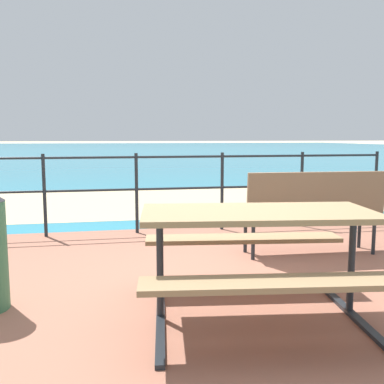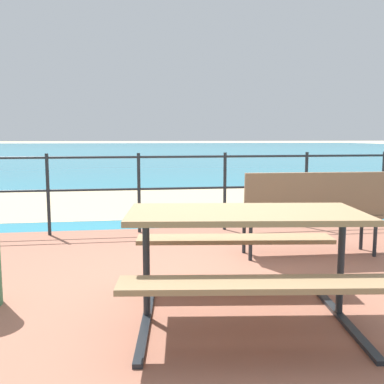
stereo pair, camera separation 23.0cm
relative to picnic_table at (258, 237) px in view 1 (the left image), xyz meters
The scene contains 7 objects.
ground_plane 0.86m from the picnic_table, 97.31° to the left, with size 240.00×240.00×0.00m, color beige.
patio_paving 0.84m from the picnic_table, 97.31° to the left, with size 6.40×5.20×0.06m, color #935B47.
sea_water 40.57m from the picnic_table, 90.10° to the left, with size 90.00×90.00×0.01m, color teal.
beach_strip 6.22m from the picnic_table, 90.67° to the left, with size 54.00×4.19×0.01m, color tan.
picnic_table is the anchor object (origin of this frame).
park_bench 1.84m from the picnic_table, 51.70° to the left, with size 1.55×0.47×0.93m.
railing_fence 2.95m from the picnic_table, 91.41° to the left, with size 5.94×0.04×1.07m.
Camera 1 is at (-0.96, -3.45, 1.36)m, focal length 40.87 mm.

